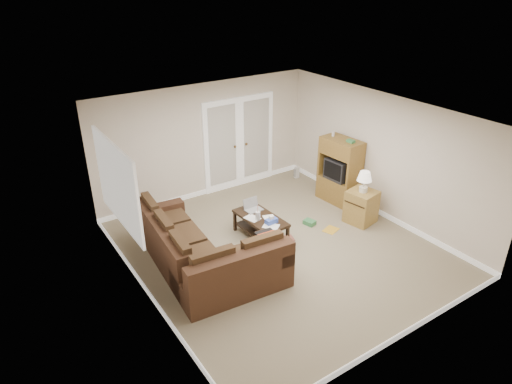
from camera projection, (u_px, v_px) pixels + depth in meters
floor at (279, 248)px, 8.33m from camera, size 5.50×5.50×0.00m
ceiling at (283, 116)px, 7.22m from camera, size 5.00×5.50×0.02m
wall_left at (141, 229)px, 6.53m from camera, size 0.02×5.50×2.50m
wall_right at (382, 156)px, 9.02m from camera, size 0.02×5.50×2.50m
wall_back at (205, 141)px, 9.83m from camera, size 5.00×0.02×2.50m
wall_front at (411, 266)px, 5.73m from camera, size 5.00×0.02×2.50m
baseboards at (279, 246)px, 8.31m from camera, size 5.00×5.50×0.10m
french_doors at (239, 143)px, 10.32m from camera, size 1.80×0.05×2.13m
window_left at (118, 184)px, 7.16m from camera, size 0.05×1.92×1.42m
sectional_sofa at (202, 256)px, 7.54m from camera, size 1.87×2.83×0.83m
coffee_table at (260, 226)px, 8.57m from camera, size 0.60×1.13×0.75m
tv_armoire at (340, 171)px, 9.73m from camera, size 0.55×0.92×1.52m
side_cabinet at (362, 204)px, 9.04m from camera, size 0.61×0.61×1.10m
space_heater at (297, 172)px, 11.07m from camera, size 0.11×0.09×0.28m
floor_magazine at (331, 230)px, 8.91m from camera, size 0.36×0.32×0.01m
floor_greenbox at (309, 222)px, 9.09m from camera, size 0.22×0.26×0.09m
floor_book at (285, 239)px, 8.60m from camera, size 0.23×0.27×0.02m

